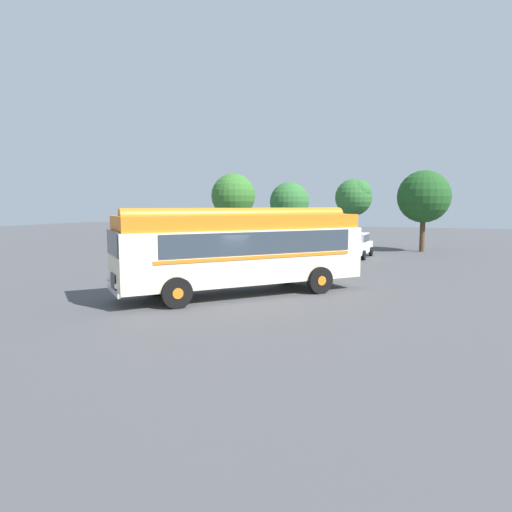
% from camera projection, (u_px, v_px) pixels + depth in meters
% --- Properties ---
extents(ground_plane, '(120.00, 120.00, 0.00)m').
position_uv_depth(ground_plane, '(225.00, 296.00, 18.06)').
color(ground_plane, '#474749').
extents(vintage_bus, '(8.50, 9.19, 3.49)m').
position_uv_depth(vintage_bus, '(242.00, 248.00, 18.28)').
color(vintage_bus, beige).
rests_on(vintage_bus, ground).
extents(car_near_left, '(2.13, 4.29, 1.66)m').
position_uv_depth(car_near_left, '(313.00, 244.00, 31.88)').
color(car_near_left, navy).
rests_on(car_near_left, ground).
extents(car_mid_left, '(2.08, 4.26, 1.66)m').
position_uv_depth(car_mid_left, '(355.00, 245.00, 31.27)').
color(car_mid_left, silver).
rests_on(car_mid_left, ground).
extents(box_van, '(2.46, 5.82, 2.50)m').
position_uv_depth(box_van, '(278.00, 237.00, 32.08)').
color(box_van, '#B2B7BC').
rests_on(box_van, ground).
extents(tree_far_left, '(4.08, 4.08, 6.45)m').
position_uv_depth(tree_far_left, '(233.00, 195.00, 42.08)').
color(tree_far_left, '#4C3823').
rests_on(tree_far_left, ground).
extents(tree_left_of_centre, '(3.35, 3.35, 5.51)m').
position_uv_depth(tree_left_of_centre, '(290.00, 201.00, 38.95)').
color(tree_left_of_centre, '#4C3823').
rests_on(tree_left_of_centre, ground).
extents(tree_centre, '(2.98, 2.98, 5.68)m').
position_uv_depth(tree_centre, '(355.00, 197.00, 36.86)').
color(tree_centre, '#4C3823').
rests_on(tree_centre, ground).
extents(tree_right_of_centre, '(3.97, 3.97, 6.20)m').
position_uv_depth(tree_right_of_centre, '(425.00, 196.00, 34.79)').
color(tree_right_of_centre, '#4C3823').
rests_on(tree_right_of_centre, ground).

